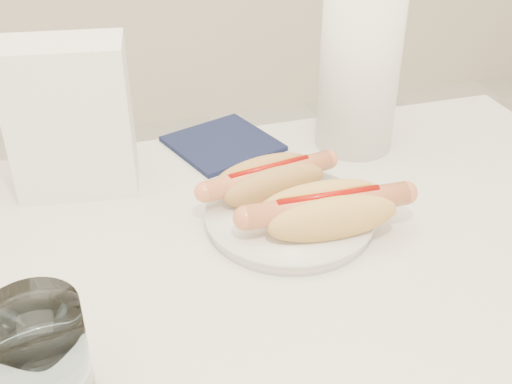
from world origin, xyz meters
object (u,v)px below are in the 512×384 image
object	(u,v)px
plate	(290,219)
napkin_box	(71,118)
hotdog_right	(327,211)
paper_towel_roll	(360,64)
hotdog_left	(269,180)
table	(215,350)
water_glass	(41,357)

from	to	relation	value
plate	napkin_box	size ratio (longest dim) A/B	0.99
hotdog_right	napkin_box	distance (m)	0.35
hotdog_right	paper_towel_roll	world-z (taller)	paper_towel_roll
paper_towel_roll	hotdog_right	bearing A→B (deg)	-121.63
hotdog_right	paper_towel_roll	xyz separation A→B (m)	(0.13, 0.22, 0.09)
hotdog_left	table	bearing A→B (deg)	-134.55
table	plate	distance (m)	0.19
hotdog_left	napkin_box	distance (m)	0.27
water_glass	table	bearing A→B (deg)	23.76
paper_towel_roll	napkin_box	bearing A→B (deg)	-179.49
table	plate	xyz separation A→B (m)	(0.13, 0.12, 0.07)
water_glass	napkin_box	world-z (taller)	napkin_box
plate	hotdog_left	size ratio (longest dim) A/B	1.14
water_glass	napkin_box	size ratio (longest dim) A/B	0.54
water_glass	napkin_box	xyz separation A→B (m)	(0.05, 0.37, 0.05)
hotdog_left	paper_towel_roll	bearing A→B (deg)	25.60
table	napkin_box	size ratio (longest dim) A/B	5.86
table	hotdog_right	world-z (taller)	hotdog_right
napkin_box	paper_towel_roll	bearing A→B (deg)	9.17
hotdog_right	napkin_box	xyz separation A→B (m)	(-0.27, 0.21, 0.06)
hotdog_right	napkin_box	world-z (taller)	napkin_box
hotdog_right	water_glass	distance (m)	0.36
napkin_box	paper_towel_roll	world-z (taller)	paper_towel_roll
table	paper_towel_roll	world-z (taller)	paper_towel_roll
table	napkin_box	bearing A→B (deg)	111.02
hotdog_left	paper_towel_roll	distance (m)	0.24
plate	napkin_box	distance (m)	0.31
table	hotdog_right	size ratio (longest dim) A/B	6.00
water_glass	paper_towel_roll	bearing A→B (deg)	38.85
table	hotdog_left	distance (m)	0.23
paper_towel_roll	plate	bearing A→B (deg)	-133.37
hotdog_left	water_glass	size ratio (longest dim) A/B	1.62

